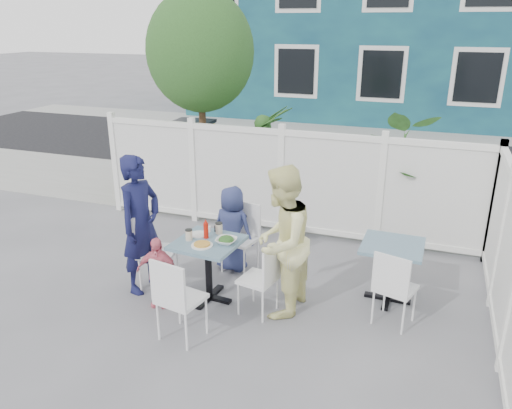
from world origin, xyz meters
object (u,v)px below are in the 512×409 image
(chair_left, at_px, (151,244))
(boy, at_px, (232,229))
(main_table, at_px, (208,254))
(chair_right, at_px, (264,274))
(woman, at_px, (281,242))
(toddler, at_px, (158,272))
(utility_cabinet, at_px, (195,156))
(chair_near, at_px, (176,295))
(chair_back, at_px, (243,232))
(spare_table, at_px, (391,257))
(man, at_px, (141,224))

(chair_left, relative_size, boy, 0.85)
(main_table, distance_m, chair_right, 0.71)
(woman, height_order, toddler, woman)
(utility_cabinet, distance_m, chair_left, 3.93)
(chair_left, relative_size, chair_near, 1.05)
(utility_cabinet, bearing_deg, chair_near, -69.00)
(chair_back, relative_size, boy, 0.79)
(woman, bearing_deg, boy, -126.31)
(chair_back, bearing_deg, toddler, 75.88)
(chair_near, distance_m, boy, 1.66)
(chair_back, xyz_separation_m, boy, (-0.12, -0.06, 0.05))
(spare_table, height_order, man, man)
(utility_cabinet, bearing_deg, chair_left, -74.55)
(main_table, distance_m, chair_back, 0.87)
(man, relative_size, woman, 0.99)
(utility_cabinet, distance_m, main_table, 4.28)
(chair_back, bearing_deg, chair_right, 134.57)
(chair_left, bearing_deg, chair_back, 120.43)
(chair_back, height_order, toddler, chair_back)
(utility_cabinet, height_order, man, man)
(chair_near, distance_m, man, 1.26)
(woman, bearing_deg, chair_right, -46.30)
(chair_near, distance_m, toddler, 0.76)
(main_table, bearing_deg, woman, 2.78)
(chair_near, bearing_deg, utility_cabinet, 124.85)
(chair_left, bearing_deg, woman, 76.80)
(boy, bearing_deg, woman, 146.76)
(chair_near, bearing_deg, chair_right, 60.35)
(utility_cabinet, xyz_separation_m, boy, (2.01, -2.96, -0.06))
(spare_table, bearing_deg, chair_right, -148.79)
(spare_table, distance_m, boy, 2.00)
(man, bearing_deg, boy, -35.11)
(main_table, relative_size, chair_near, 0.83)
(chair_left, bearing_deg, utility_cabinet, -174.58)
(woman, xyz_separation_m, toddler, (-1.33, -0.36, -0.42))
(chair_right, xyz_separation_m, woman, (0.15, 0.13, 0.35))
(spare_table, bearing_deg, boy, 176.59)
(chair_near, distance_m, woman, 1.24)
(chair_left, height_order, man, man)
(spare_table, height_order, woman, woman)
(spare_table, bearing_deg, main_table, -160.83)
(chair_back, bearing_deg, chair_left, 55.47)
(woman, height_order, boy, woman)
(main_table, height_order, boy, boy)
(chair_left, distance_m, man, 0.29)
(spare_table, xyz_separation_m, chair_right, (-1.27, -0.77, -0.06))
(spare_table, relative_size, chair_right, 0.85)
(chair_right, distance_m, woman, 0.41)
(chair_right, bearing_deg, boy, 50.10)
(main_table, bearing_deg, boy, 92.36)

